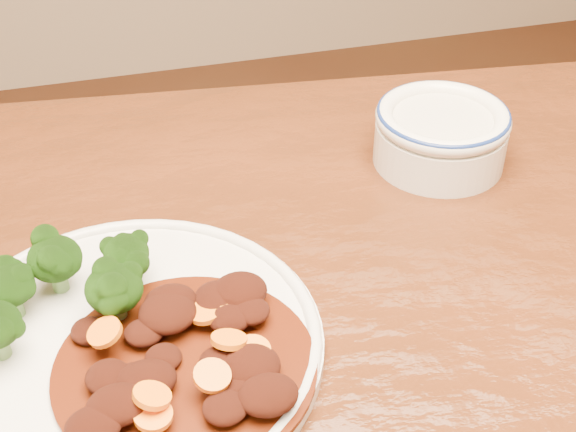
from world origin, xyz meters
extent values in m
cube|color=#4D210D|center=(0.00, 0.00, 0.73)|extent=(1.59, 1.07, 0.04)
cylinder|color=silver|center=(-0.18, 0.04, 0.76)|extent=(0.31, 0.31, 0.01)
torus|color=silver|center=(-0.18, 0.04, 0.76)|extent=(0.31, 0.31, 0.01)
cylinder|color=#608D49|center=(-0.18, 0.07, 0.77)|extent=(0.01, 0.01, 0.02)
ellipsoid|color=black|center=(-0.18, 0.07, 0.80)|extent=(0.05, 0.05, 0.04)
cylinder|color=#608D49|center=(-0.23, 0.12, 0.77)|extent=(0.01, 0.01, 0.02)
ellipsoid|color=black|center=(-0.23, 0.12, 0.80)|extent=(0.05, 0.05, 0.04)
cylinder|color=#608D49|center=(-0.17, 0.11, 0.77)|extent=(0.01, 0.01, 0.02)
ellipsoid|color=black|center=(-0.17, 0.11, 0.79)|extent=(0.04, 0.04, 0.03)
cylinder|color=#608D49|center=(-0.26, 0.10, 0.77)|extent=(0.01, 0.01, 0.02)
ellipsoid|color=black|center=(-0.26, 0.10, 0.80)|extent=(0.04, 0.04, 0.03)
cylinder|color=#608D49|center=(-0.27, 0.05, 0.77)|extent=(0.01, 0.01, 0.02)
cylinder|color=#491707|center=(-0.14, 0.00, 0.77)|extent=(0.20, 0.20, 0.00)
ellipsoid|color=black|center=(-0.18, -0.01, 0.78)|extent=(0.03, 0.03, 0.02)
ellipsoid|color=black|center=(-0.09, -0.02, 0.78)|extent=(0.04, 0.04, 0.02)
ellipsoid|color=black|center=(-0.10, 0.03, 0.78)|extent=(0.03, 0.03, 0.02)
ellipsoid|color=black|center=(-0.19, -0.04, 0.78)|extent=(0.04, 0.04, 0.02)
ellipsoid|color=black|center=(-0.21, 0.05, 0.77)|extent=(0.03, 0.03, 0.01)
ellipsoid|color=black|center=(-0.17, -0.02, 0.78)|extent=(0.05, 0.04, 0.02)
ellipsoid|color=black|center=(-0.10, -0.04, 0.77)|extent=(0.04, 0.03, 0.02)
ellipsoid|color=black|center=(-0.12, -0.06, 0.78)|extent=(0.03, 0.02, 0.01)
ellipsoid|color=black|center=(-0.21, -0.05, 0.78)|extent=(0.04, 0.03, 0.02)
ellipsoid|color=black|center=(-0.10, 0.05, 0.78)|extent=(0.04, 0.04, 0.02)
ellipsoid|color=black|center=(-0.14, 0.05, 0.78)|extent=(0.05, 0.04, 0.02)
ellipsoid|color=black|center=(-0.17, 0.03, 0.78)|extent=(0.03, 0.03, 0.02)
ellipsoid|color=black|center=(-0.09, -0.05, 0.78)|extent=(0.04, 0.04, 0.02)
ellipsoid|color=black|center=(-0.14, 0.06, 0.78)|extent=(0.04, 0.03, 0.02)
ellipsoid|color=black|center=(-0.08, 0.05, 0.78)|extent=(0.05, 0.04, 0.02)
ellipsoid|color=black|center=(-0.20, 0.00, 0.78)|extent=(0.03, 0.03, 0.02)
ellipsoid|color=black|center=(-0.10, -0.02, 0.77)|extent=(0.03, 0.03, 0.01)
ellipsoid|color=black|center=(-0.15, 0.01, 0.77)|extent=(0.03, 0.03, 0.01)
ellipsoid|color=black|center=(-0.12, -0.01, 0.78)|extent=(0.03, 0.03, 0.02)
ellipsoid|color=black|center=(-0.12, -0.05, 0.78)|extent=(0.03, 0.03, 0.02)
ellipsoid|color=black|center=(-0.08, 0.03, 0.78)|extent=(0.03, 0.03, 0.02)
cylinder|color=orange|center=(-0.19, 0.03, 0.79)|extent=(0.04, 0.04, 0.02)
cylinder|color=orange|center=(-0.17, -0.04, 0.79)|extent=(0.03, 0.03, 0.02)
cylinder|color=orange|center=(-0.12, 0.04, 0.78)|extent=(0.03, 0.03, 0.01)
cylinder|color=orange|center=(-0.17, -0.05, 0.78)|extent=(0.03, 0.03, 0.01)
cylinder|color=orange|center=(-0.09, 0.04, 0.78)|extent=(0.03, 0.03, 0.01)
cylinder|color=orange|center=(-0.11, 0.00, 0.79)|extent=(0.04, 0.04, 0.02)
cylinder|color=orange|center=(-0.09, -0.01, 0.78)|extent=(0.04, 0.04, 0.01)
cylinder|color=orange|center=(-0.12, -0.03, 0.79)|extent=(0.03, 0.03, 0.01)
cylinder|color=white|center=(0.17, 0.23, 0.77)|extent=(0.14, 0.14, 0.04)
cylinder|color=beige|center=(0.17, 0.23, 0.80)|extent=(0.11, 0.11, 0.01)
torus|color=white|center=(0.17, 0.23, 0.80)|extent=(0.14, 0.14, 0.02)
torus|color=navy|center=(0.17, 0.23, 0.81)|extent=(0.14, 0.14, 0.01)
camera|label=1|loc=(-0.17, -0.42, 1.22)|focal=50.00mm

